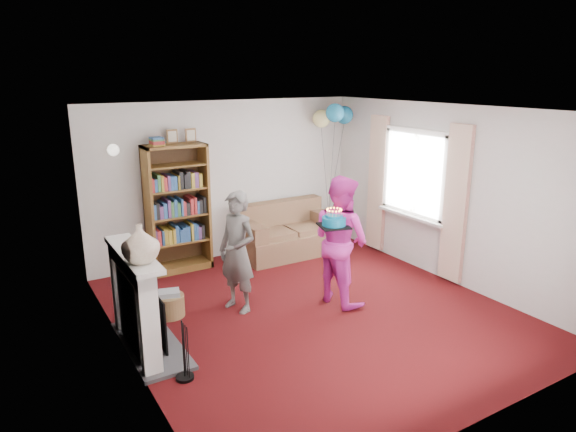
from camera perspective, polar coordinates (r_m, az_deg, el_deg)
ground at (r=6.58m, az=2.80°, el=-10.54°), size 5.00×5.00×0.00m
wall_back at (r=8.27m, az=-6.82°, el=4.00°), size 4.50×0.02×2.50m
wall_left at (r=5.27m, az=-17.95°, el=-3.40°), size 0.02×5.00×2.50m
wall_right at (r=7.60m, az=17.26°, el=2.37°), size 0.02×5.00×2.50m
ceiling at (r=5.92m, az=3.12°, el=11.79°), size 4.50×5.00×0.01m
fireplace at (r=5.74m, az=-16.11°, el=-9.57°), size 0.55×1.80×1.12m
window_bay at (r=7.97m, az=13.78°, el=2.87°), size 0.14×2.02×2.20m
wall_sconce at (r=7.49m, az=-18.86°, el=6.97°), size 0.16×0.23×0.16m
bookcase at (r=7.83m, az=-12.26°, el=0.73°), size 0.90×0.42×2.12m
sofa at (r=8.49m, az=-0.29°, el=-2.06°), size 1.59×0.84×0.84m
wicker_basket at (r=6.56m, az=-13.01°, el=-9.58°), size 0.36×0.36×0.33m
person_striped at (r=6.38m, az=-5.65°, el=-4.00°), size 0.53×0.65×1.53m
person_magenta at (r=6.60m, az=5.87°, el=-2.66°), size 0.74×0.89×1.67m
birthday_cake at (r=6.24m, az=5.13°, el=-0.60°), size 0.35×0.35×0.22m
balloons at (r=8.68m, az=5.08°, el=11.06°), size 0.66×0.68×1.78m
mantel_vase at (r=5.14m, az=-16.10°, el=-2.95°), size 0.42×0.42×0.38m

